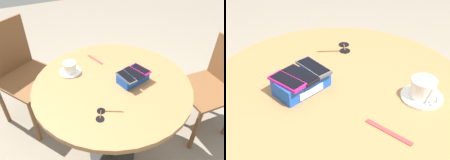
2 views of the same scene
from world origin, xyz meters
TOP-DOWN VIEW (x-y plane):
  - round_table at (0.00, 0.00)m, footprint 0.97×0.97m
  - phone_box at (-0.12, 0.04)m, footprint 0.20×0.14m
  - phone_magenta at (-0.18, 0.03)m, footprint 0.10×0.14m
  - phone_black at (-0.13, 0.04)m, footprint 0.09×0.15m
  - phone_gray at (-0.07, 0.06)m, footprint 0.08×0.15m
  - saucer at (0.20, -0.21)m, footprint 0.14×0.14m
  - coffee_cup at (0.20, -0.21)m, footprint 0.08×0.12m
  - lanyard_strap at (0.00, -0.28)m, footprint 0.06×0.16m
  - sunglasses at (0.16, 0.22)m, footprint 0.15×0.09m

SIDE VIEW (x-z plane):
  - round_table at x=0.00m, z-range 0.27..1.03m
  - lanyard_strap at x=0.00m, z-range 0.76..0.76m
  - sunglasses at x=0.16m, z-range 0.76..0.76m
  - saucer at x=0.20m, z-range 0.76..0.77m
  - phone_box at x=-0.12m, z-range 0.76..0.82m
  - coffee_cup at x=0.20m, z-range 0.77..0.83m
  - phone_black at x=-0.13m, z-range 0.82..0.83m
  - phone_magenta at x=-0.18m, z-range 0.82..0.83m
  - phone_gray at x=-0.07m, z-range 0.82..0.83m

